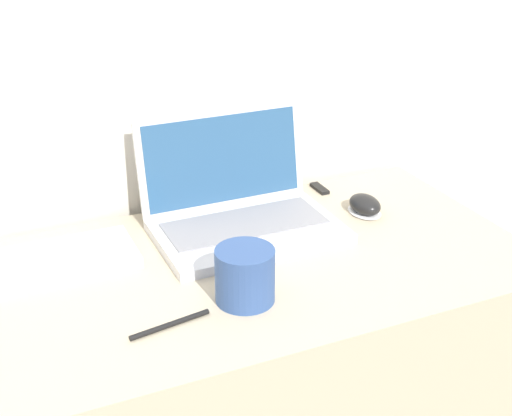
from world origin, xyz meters
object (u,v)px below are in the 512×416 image
(drink_cup, at_px, (245,274))
(pen, at_px, (170,325))
(usb_stick, at_px, (320,188))
(laptop, at_px, (239,207))
(computer_mouse, at_px, (365,205))
(external_keyboard, at_px, (8,270))

(drink_cup, xyz_separation_m, pen, (-0.14, -0.03, -0.05))
(drink_cup, distance_m, pen, 0.15)
(drink_cup, height_order, usb_stick, drink_cup)
(pen, bearing_deg, laptop, 49.74)
(laptop, relative_size, computer_mouse, 4.16)
(external_keyboard, bearing_deg, usb_stick, 8.73)
(drink_cup, xyz_separation_m, usb_stick, (0.34, 0.36, -0.05))
(drink_cup, bearing_deg, laptop, 69.16)
(drink_cup, relative_size, pen, 0.73)
(drink_cup, xyz_separation_m, computer_mouse, (0.37, 0.21, -0.03))
(computer_mouse, relative_size, pen, 0.63)
(drink_cup, distance_m, usb_stick, 0.49)
(usb_stick, xyz_separation_m, pen, (-0.48, -0.38, 0.00))
(laptop, height_order, computer_mouse, laptop)
(laptop, bearing_deg, external_keyboard, -178.97)
(drink_cup, height_order, computer_mouse, drink_cup)
(computer_mouse, bearing_deg, usb_stick, 101.39)
(laptop, relative_size, usb_stick, 6.05)
(external_keyboard, height_order, pen, external_keyboard)
(drink_cup, distance_m, external_keyboard, 0.44)
(computer_mouse, bearing_deg, external_keyboard, 176.96)
(usb_stick, bearing_deg, laptop, -157.71)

